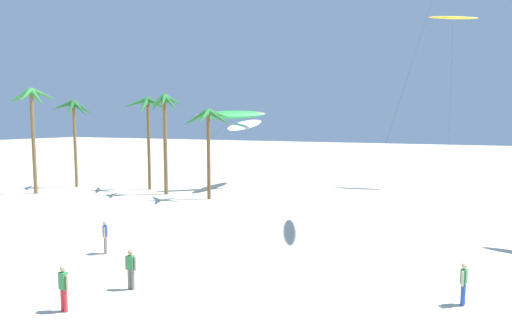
# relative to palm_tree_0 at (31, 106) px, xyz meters

# --- Properties ---
(palm_tree_0) EXTENTS (4.11, 3.98, 10.04)m
(palm_tree_0) POSITION_rel_palm_tree_0_xyz_m (0.00, 0.00, 0.00)
(palm_tree_0) COLOR brown
(palm_tree_0) RESTS_ON ground
(palm_tree_1) EXTENTS (4.02, 3.97, 9.12)m
(palm_tree_1) POSITION_rel_palm_tree_0_xyz_m (0.22, 4.79, -0.78)
(palm_tree_1) COLOR brown
(palm_tree_1) RESTS_ON ground
(palm_tree_2) EXTENTS (3.25, 3.59, 9.47)m
(palm_tree_2) POSITION_rel_palm_tree_0_xyz_m (11.56, 5.08, -0.68)
(palm_tree_2) COLOR brown
(palm_tree_2) RESTS_ON ground
(palm_tree_3) EXTENTS (4.69, 4.50, 9.32)m
(palm_tree_3) POSITION_rel_palm_tree_0_xyz_m (8.23, 6.72, -0.50)
(palm_tree_3) COLOR brown
(palm_tree_3) RESTS_ON ground
(palm_tree_4) EXTENTS (4.93, 5.12, 8.03)m
(palm_tree_4) POSITION_rel_palm_tree_0_xyz_m (16.54, 4.56, -1.58)
(palm_tree_4) COLOR brown
(palm_tree_4) RESTS_ON ground
(flying_kite_0) EXTENTS (4.84, 6.07, 17.90)m
(flying_kite_0) POSITION_rel_palm_tree_0_xyz_m (35.34, 21.63, 9.07)
(flying_kite_0) COLOR yellow
(flying_kite_0) RESTS_ON ground
(flying_kite_1) EXTENTS (6.94, 8.55, 8.19)m
(flying_kite_1) POSITION_rel_palm_tree_0_xyz_m (15.69, 10.37, -0.78)
(flying_kite_1) COLOR green
(flying_kite_1) RESTS_ON ground
(flying_kite_4) EXTENTS (3.39, 9.10, 7.40)m
(flying_kite_4) POSITION_rel_palm_tree_0_xyz_m (16.26, 12.46, -1.80)
(flying_kite_4) COLOR white
(flying_kite_4) RESTS_ON ground
(person_foreground_walker) EXTENTS (0.51, 0.22, 1.70)m
(person_foreground_walker) POSITION_rel_palm_tree_0_xyz_m (23.98, -17.50, -7.40)
(person_foreground_walker) COLOR red
(person_foreground_walker) RESTS_ON ground
(person_near_left) EXTENTS (0.33, 0.44, 1.73)m
(person_near_left) POSITION_rel_palm_tree_0_xyz_m (20.19, -11.59, -7.38)
(person_near_left) COLOR slate
(person_near_left) RESTS_ON ground
(person_mid_field) EXTENTS (0.26, 0.50, 1.62)m
(person_mid_field) POSITION_rel_palm_tree_0_xyz_m (37.00, -10.73, -7.44)
(person_mid_field) COLOR #284CA3
(person_mid_field) RESTS_ON ground
(person_far_watcher) EXTENTS (0.51, 0.24, 1.66)m
(person_far_watcher) POSITION_rel_palm_tree_0_xyz_m (24.73, -14.84, -7.42)
(person_far_watcher) COLOR slate
(person_far_watcher) RESTS_ON ground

